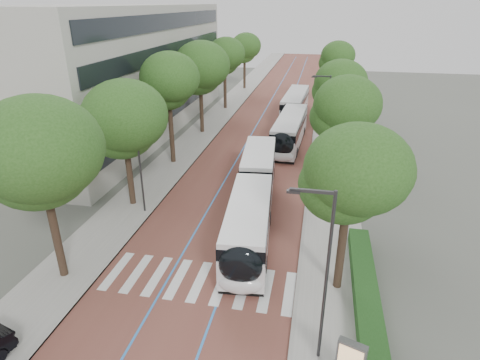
{
  "coord_description": "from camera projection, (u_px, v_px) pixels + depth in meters",
  "views": [
    {
      "loc": [
        5.97,
        -16.32,
        14.28
      ],
      "look_at": [
        0.73,
        9.84,
        2.4
      ],
      "focal_mm": 30.0,
      "sensor_mm": 36.0,
      "label": 1
    }
  ],
  "objects": [
    {
      "name": "hedge",
      "position": [
        368.0,
        308.0,
        19.66
      ],
      "size": [
        1.2,
        14.0,
        0.8
      ],
      "primitive_type": "cube",
      "color": "#1A3F15",
      "rests_on": "sidewalk_right"
    },
    {
      "name": "lead_bus",
      "position": [
        253.0,
        199.0,
        28.18
      ],
      "size": [
        4.12,
        18.54,
        3.2
      ],
      "rotation": [
        0.0,
        0.0,
        0.09
      ],
      "color": "black",
      "rests_on": "ground"
    },
    {
      "name": "road",
      "position": [
        276.0,
        111.0,
        57.33
      ],
      "size": [
        11.0,
        140.0,
        0.02
      ],
      "primitive_type": "cube",
      "color": "brown",
      "rests_on": "ground"
    },
    {
      "name": "zebra_crossing",
      "position": [
        200.0,
        281.0,
        22.35
      ],
      "size": [
        10.55,
        3.6,
        0.01
      ],
      "color": "silver",
      "rests_on": "ground"
    },
    {
      "name": "streetlight_near",
      "position": [
        323.0,
        266.0,
        15.66
      ],
      "size": [
        1.82,
        0.2,
        8.0
      ],
      "color": "#303033",
      "rests_on": "sidewalk_right"
    },
    {
      "name": "lamp_post_left",
      "position": [
        139.0,
        160.0,
        28.09
      ],
      "size": [
        0.14,
        0.14,
        8.0
      ],
      "primitive_type": "cylinder",
      "color": "#303033",
      "rests_on": "sidewalk_left"
    },
    {
      "name": "sidewalk_left",
      "position": [
        225.0,
        108.0,
        58.65
      ],
      "size": [
        4.0,
        140.0,
        0.12
      ],
      "primitive_type": "cube",
      "color": "gray",
      "rests_on": "ground"
    },
    {
      "name": "sidewalk_right",
      "position": [
        330.0,
        113.0,
        55.96
      ],
      "size": [
        4.0,
        140.0,
        0.12
      ],
      "primitive_type": "cube",
      "color": "gray",
      "rests_on": "ground"
    },
    {
      "name": "trees_right",
      "position": [
        339.0,
        95.0,
        36.8
      ],
      "size": [
        5.59,
        46.95,
        8.93
      ],
      "color": "black",
      "rests_on": "ground"
    },
    {
      "name": "kerb_right",
      "position": [
        316.0,
        113.0,
        56.3
      ],
      "size": [
        0.2,
        140.0,
        0.14
      ],
      "primitive_type": "cube",
      "color": "gray",
      "rests_on": "ground"
    },
    {
      "name": "streetlight_far",
      "position": [
        326.0,
        111.0,
        38.06
      ],
      "size": [
        1.82,
        0.2,
        8.0
      ],
      "color": "#303033",
      "rests_on": "sidewalk_right"
    },
    {
      "name": "bus_queued_1",
      "position": [
        295.0,
        105.0,
        53.66
      ],
      "size": [
        3.08,
        12.5,
        3.2
      ],
      "rotation": [
        0.0,
        0.0,
        -0.05
      ],
      "color": "silver",
      "rests_on": "ground"
    },
    {
      "name": "lane_line_right",
      "position": [
        288.0,
        111.0,
        57.03
      ],
      "size": [
        0.12,
        126.0,
        0.01
      ],
      "primitive_type": "cube",
      "color": "blue",
      "rests_on": "road"
    },
    {
      "name": "lane_line_left",
      "position": [
        265.0,
        110.0,
        57.61
      ],
      "size": [
        0.12,
        126.0,
        0.01
      ],
      "primitive_type": "cube",
      "color": "blue",
      "rests_on": "road"
    },
    {
      "name": "trees_left",
      "position": [
        183.0,
        82.0,
        39.78
      ],
      "size": [
        6.32,
        60.67,
        9.93
      ],
      "color": "black",
      "rests_on": "ground"
    },
    {
      "name": "bus_queued_0",
      "position": [
        289.0,
        132.0,
        42.7
      ],
      "size": [
        3.07,
        12.5,
        3.2
      ],
      "rotation": [
        0.0,
        0.0,
        -0.05
      ],
      "color": "silver",
      "rests_on": "ground"
    },
    {
      "name": "kerb_left",
      "position": [
        238.0,
        109.0,
        58.31
      ],
      "size": [
        0.2,
        140.0,
        0.14
      ],
      "primitive_type": "cube",
      "color": "gray",
      "rests_on": "ground"
    },
    {
      "name": "office_building",
      "position": [
        102.0,
        69.0,
        47.23
      ],
      "size": [
        18.11,
        40.0,
        14.0
      ],
      "color": "#9F9E93",
      "rests_on": "ground"
    },
    {
      "name": "ground",
      "position": [
        191.0,
        293.0,
        21.5
      ],
      "size": [
        160.0,
        160.0,
        0.0
      ],
      "primitive_type": "plane",
      "color": "#51544C",
      "rests_on": "ground"
    }
  ]
}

